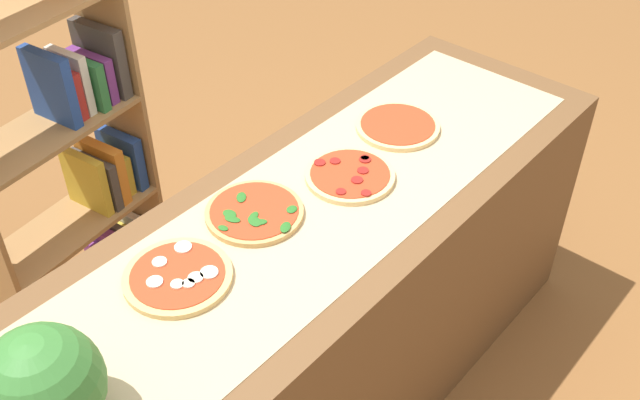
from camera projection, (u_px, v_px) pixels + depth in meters
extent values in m
plane|color=brown|center=(320.00, 395.00, 2.70)|extent=(12.00, 12.00, 0.00)
cube|color=brown|center=(320.00, 312.00, 2.42)|extent=(2.16, 0.71, 0.90)
cube|color=tan|center=(320.00, 205.00, 2.13)|extent=(1.97, 0.54, 0.00)
cylinder|color=#DBB26B|center=(178.00, 277.00, 1.90)|extent=(0.28, 0.28, 0.02)
cylinder|color=red|center=(177.00, 274.00, 1.89)|extent=(0.24, 0.24, 0.00)
cylinder|color=#EFE5CC|center=(160.00, 262.00, 1.92)|extent=(0.04, 0.04, 0.00)
cylinder|color=#EFE5CC|center=(177.00, 284.00, 1.86)|extent=(0.03, 0.03, 0.00)
cylinder|color=#EFE5CC|center=(209.00, 272.00, 1.89)|extent=(0.05, 0.05, 0.00)
cylinder|color=#EFE5CC|center=(196.00, 278.00, 1.87)|extent=(0.04, 0.04, 0.00)
cylinder|color=#EFE5CC|center=(183.00, 247.00, 1.96)|extent=(0.05, 0.05, 0.00)
cylinder|color=#EFE5CC|center=(188.00, 283.00, 1.86)|extent=(0.03, 0.03, 0.00)
cylinder|color=#EFE5CC|center=(155.00, 282.00, 1.86)|extent=(0.04, 0.04, 0.00)
cylinder|color=tan|center=(254.00, 213.00, 2.09)|extent=(0.28, 0.28, 0.02)
cylinder|color=red|center=(254.00, 210.00, 2.08)|extent=(0.25, 0.25, 0.00)
ellipsoid|color=#286B23|center=(254.00, 221.00, 2.04)|extent=(0.05, 0.06, 0.00)
ellipsoid|color=#286B23|center=(223.00, 228.00, 2.02)|extent=(0.03, 0.03, 0.00)
ellipsoid|color=#286B23|center=(253.00, 218.00, 2.05)|extent=(0.04, 0.04, 0.00)
ellipsoid|color=#286B23|center=(232.00, 219.00, 2.05)|extent=(0.04, 0.05, 0.00)
ellipsoid|color=#286B23|center=(292.00, 209.00, 2.08)|extent=(0.04, 0.04, 0.00)
ellipsoid|color=#286B23|center=(260.00, 222.00, 2.04)|extent=(0.05, 0.05, 0.00)
ellipsoid|color=#286B23|center=(254.00, 216.00, 2.06)|extent=(0.05, 0.04, 0.00)
ellipsoid|color=#286B23|center=(230.00, 214.00, 2.07)|extent=(0.03, 0.04, 0.00)
ellipsoid|color=#286B23|center=(241.00, 197.00, 2.12)|extent=(0.05, 0.05, 0.00)
ellipsoid|color=#286B23|center=(285.00, 227.00, 2.02)|extent=(0.05, 0.05, 0.00)
cylinder|color=#E5C17F|center=(350.00, 176.00, 2.22)|extent=(0.27, 0.27, 0.02)
cylinder|color=red|center=(350.00, 173.00, 2.21)|extent=(0.24, 0.24, 0.00)
cylinder|color=maroon|center=(366.00, 193.00, 2.14)|extent=(0.03, 0.03, 0.00)
cylinder|color=maroon|center=(341.00, 192.00, 2.14)|extent=(0.03, 0.03, 0.00)
cylinder|color=maroon|center=(365.00, 158.00, 2.27)|extent=(0.03, 0.03, 0.00)
cylinder|color=maroon|center=(320.00, 162.00, 2.25)|extent=(0.04, 0.04, 0.00)
cylinder|color=maroon|center=(363.00, 170.00, 2.22)|extent=(0.03, 0.03, 0.00)
cylinder|color=maroon|center=(357.00, 180.00, 2.18)|extent=(0.04, 0.04, 0.00)
cylinder|color=maroon|center=(365.00, 159.00, 2.26)|extent=(0.04, 0.04, 0.00)
cylinder|color=maroon|center=(335.00, 161.00, 2.26)|extent=(0.03, 0.03, 0.00)
cylinder|color=#E5C17F|center=(398.00, 126.00, 2.43)|extent=(0.27, 0.27, 0.02)
cylinder|color=red|center=(398.00, 124.00, 2.42)|extent=(0.24, 0.24, 0.00)
sphere|color=#387A33|center=(42.00, 386.00, 1.49)|extent=(0.26, 0.26, 0.26)
cube|color=#A87A47|center=(116.00, 87.00, 2.74)|extent=(0.06, 0.26, 1.70)
cube|color=#A87A47|center=(92.00, 302.00, 3.05)|extent=(0.70, 0.35, 0.02)
cube|color=silver|center=(139.00, 237.00, 3.17)|extent=(0.06, 0.22, 0.23)
cube|color=gold|center=(134.00, 246.00, 3.16)|extent=(0.06, 0.22, 0.18)
cube|color=#234799|center=(128.00, 249.00, 3.13)|extent=(0.05, 0.20, 0.20)
cube|color=#47423D|center=(121.00, 249.00, 3.09)|extent=(0.06, 0.20, 0.26)
cube|color=#753384|center=(114.00, 256.00, 3.07)|extent=(0.07, 0.17, 0.25)
cube|color=#753384|center=(107.00, 267.00, 3.05)|extent=(0.05, 0.21, 0.20)
cube|color=#A87A47|center=(70.00, 225.00, 2.78)|extent=(0.70, 0.35, 0.02)
cube|color=#234799|center=(122.00, 158.00, 2.90)|extent=(0.07, 0.21, 0.23)
cube|color=gold|center=(113.00, 171.00, 2.88)|extent=(0.07, 0.18, 0.17)
cube|color=orange|center=(103.00, 170.00, 2.83)|extent=(0.07, 0.22, 0.24)
cube|color=#47423D|center=(95.00, 180.00, 2.81)|extent=(0.07, 0.23, 0.20)
cube|color=gold|center=(86.00, 182.00, 2.77)|extent=(0.06, 0.21, 0.24)
cube|color=#A87A47|center=(43.00, 132.00, 2.51)|extent=(0.70, 0.35, 0.02)
cube|color=#47423D|center=(101.00, 59.00, 2.62)|extent=(0.07, 0.22, 0.26)
cube|color=#753384|center=(93.00, 76.00, 2.62)|extent=(0.06, 0.20, 0.17)
cube|color=#2D753D|center=(82.00, 81.00, 2.58)|extent=(0.07, 0.22, 0.18)
cube|color=silver|center=(71.00, 81.00, 2.54)|extent=(0.05, 0.17, 0.22)
cube|color=#B22823|center=(64.00, 91.00, 2.53)|extent=(0.05, 0.17, 0.18)
cube|color=#234799|center=(51.00, 87.00, 2.47)|extent=(0.07, 0.21, 0.26)
cube|color=#A87A47|center=(11.00, 16.00, 2.25)|extent=(0.70, 0.35, 0.02)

